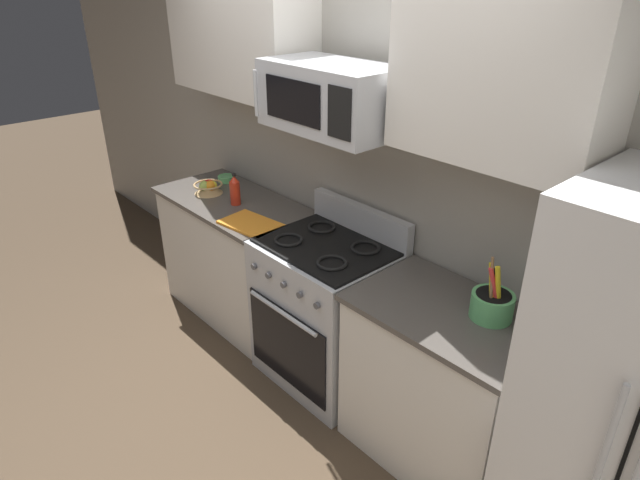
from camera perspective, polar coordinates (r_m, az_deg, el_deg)
name	(u,v)px	position (r m, az deg, el deg)	size (l,w,h in m)	color
ground_plane	(237,426)	(3.32, -8.66, -18.70)	(16.00, 16.00, 0.00)	#473828
wall_back	(374,168)	(3.20, 5.72, 7.53)	(8.00, 0.10, 2.60)	#9E998E
counter_left	(236,257)	(4.00, -8.83, -1.76)	(1.16, 0.61, 0.91)	silver
range_oven	(326,311)	(3.33, 0.66, -7.44)	(0.76, 0.66, 1.09)	#B2B5BA
counter_right	(440,385)	(2.91, 12.45, -14.57)	(0.92, 0.61, 0.91)	silver
microwave	(331,97)	(2.83, 1.21, 14.72)	(0.74, 0.44, 0.34)	#B2B5BA
upper_cabinets_left	(239,31)	(3.63, -8.49, 20.86)	(1.15, 0.34, 0.76)	silver
upper_cabinets_right	(504,68)	(2.37, 18.69, 16.72)	(0.91, 0.34, 0.76)	silver
utensil_crock	(492,304)	(2.60, 17.57, -6.44)	(0.19, 0.19, 0.32)	#59AD66
fruit_basket	(209,187)	(3.92, -11.59, 5.44)	(0.20, 0.20, 0.10)	tan
cutting_board	(251,224)	(3.40, -7.23, 1.67)	(0.38, 0.24, 0.02)	orange
bottle_hot_sauce	(235,190)	(3.68, -8.90, 5.16)	(0.07, 0.07, 0.22)	red
prep_bowl	(226,178)	(4.13, -9.81, 6.37)	(0.12, 0.12, 0.05)	#59AD66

